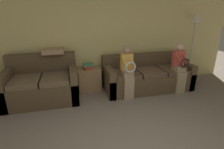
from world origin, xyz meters
name	(u,v)px	position (x,y,z in m)	size (l,w,h in m)	color
wall_back	(98,39)	(0.00, 3.23, 1.27)	(7.61, 0.06, 2.55)	#DBCC7F
couch_main	(147,77)	(1.17, 2.70, 0.32)	(2.24, 0.93, 0.87)	brown
couch_side	(43,85)	(-1.40, 2.67, 0.36)	(1.55, 0.99, 1.01)	brown
child_left_seated	(128,70)	(0.50, 2.31, 0.68)	(0.27, 0.38, 1.21)	tan
child_right_seated	(180,66)	(1.85, 2.31, 0.67)	(0.29, 0.37, 1.21)	tan
side_shelf	(89,79)	(-0.30, 2.95, 0.30)	(0.58, 0.46, 0.58)	#9E7A51
book_stack	(89,66)	(-0.31, 2.96, 0.64)	(0.25, 0.31, 0.13)	orange
floor_lamp	(195,26)	(2.61, 2.93, 1.57)	(0.28, 0.28, 1.90)	#2D2B28
throw_pillow	(53,51)	(-1.12, 3.02, 1.06)	(0.48, 0.48, 0.10)	#A38460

